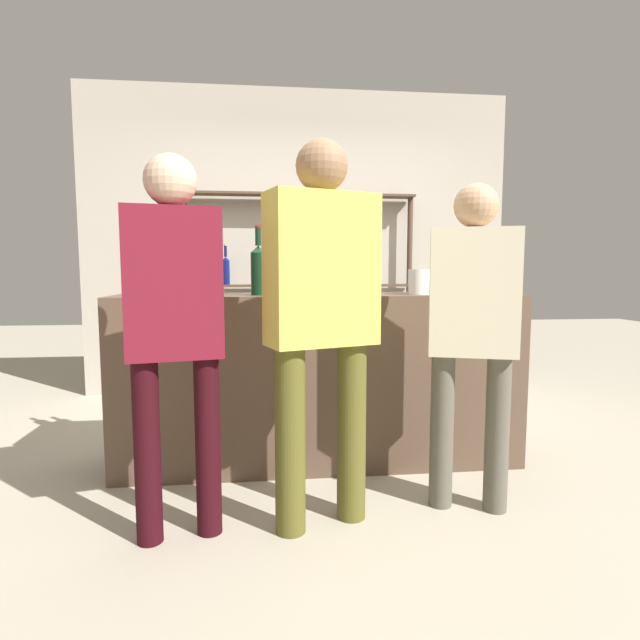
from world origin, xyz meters
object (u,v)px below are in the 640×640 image
(counter_bottle_0, at_px, (436,271))
(cork_jar, at_px, (419,282))
(counter_bottle_2, at_px, (258,269))
(customer_left, at_px, (174,315))
(counter_bottle_3, at_px, (490,273))
(counter_bottle_1, at_px, (140,272))
(counter_bottle_4, at_px, (170,269))
(customer_right, at_px, (473,321))
(server_behind_counter, at_px, (331,301))
(customer_center, at_px, (322,307))
(ice_bucket, at_px, (301,277))

(counter_bottle_0, height_order, cork_jar, counter_bottle_0)
(counter_bottle_0, bearing_deg, counter_bottle_2, -178.24)
(counter_bottle_0, xyz_separation_m, customer_left, (-1.38, -0.76, -0.18))
(cork_jar, bearing_deg, counter_bottle_3, 18.27)
(counter_bottle_1, distance_m, cork_jar, 1.63)
(counter_bottle_4, xyz_separation_m, customer_left, (0.17, -0.89, -0.19))
(counter_bottle_2, height_order, customer_left, customer_left)
(counter_bottle_0, height_order, counter_bottle_2, counter_bottle_2)
(counter_bottle_0, height_order, counter_bottle_3, counter_bottle_0)
(customer_right, bearing_deg, customer_left, 113.03)
(counter_bottle_4, relative_size, cork_jar, 2.51)
(counter_bottle_0, xyz_separation_m, server_behind_counter, (-0.54, 0.65, -0.22))
(counter_bottle_1, distance_m, server_behind_counter, 1.32)
(counter_bottle_0, height_order, counter_bottle_4, same)
(counter_bottle_1, bearing_deg, customer_right, -24.63)
(counter_bottle_2, relative_size, counter_bottle_4, 1.07)
(counter_bottle_0, distance_m, customer_center, 1.06)
(counter_bottle_0, bearing_deg, server_behind_counter, 129.47)
(ice_bucket, distance_m, customer_center, 0.79)
(counter_bottle_1, height_order, counter_bottle_4, counter_bottle_4)
(ice_bucket, height_order, cork_jar, ice_bucket)
(counter_bottle_2, distance_m, customer_center, 0.76)
(counter_bottle_3, relative_size, counter_bottle_4, 0.87)
(counter_bottle_1, bearing_deg, customer_center, -41.52)
(ice_bucket, height_order, server_behind_counter, server_behind_counter)
(counter_bottle_0, xyz_separation_m, counter_bottle_1, (-1.73, 0.15, -0.01))
(counter_bottle_3, bearing_deg, counter_bottle_1, 179.28)
(counter_bottle_2, xyz_separation_m, counter_bottle_4, (-0.51, 0.16, -0.00))
(counter_bottle_3, xyz_separation_m, customer_center, (-1.15, -0.83, -0.14))
(counter_bottle_3, relative_size, ice_bucket, 1.62)
(counter_bottle_2, bearing_deg, server_behind_counter, 53.63)
(counter_bottle_4, bearing_deg, counter_bottle_1, 175.68)
(counter_bottle_0, height_order, server_behind_counter, server_behind_counter)
(server_behind_counter, bearing_deg, counter_bottle_0, 37.69)
(counter_bottle_4, height_order, customer_right, customer_right)
(customer_left, distance_m, customer_right, 1.35)
(counter_bottle_0, relative_size, counter_bottle_3, 1.15)
(counter_bottle_4, height_order, ice_bucket, counter_bottle_4)
(counter_bottle_1, xyz_separation_m, cork_jar, (1.62, -0.19, -0.06))
(counter_bottle_1, height_order, counter_bottle_2, counter_bottle_2)
(counter_bottle_1, bearing_deg, counter_bottle_4, -4.32)
(counter_bottle_0, relative_size, counter_bottle_4, 1.00)
(counter_bottle_3, distance_m, customer_center, 1.43)
(counter_bottle_4, height_order, customer_left, customer_left)
(counter_bottle_0, distance_m, ice_bucket, 0.80)
(counter_bottle_1, distance_m, counter_bottle_4, 0.18)
(counter_bottle_2, bearing_deg, counter_bottle_4, 162.29)
(counter_bottle_1, xyz_separation_m, counter_bottle_2, (0.69, -0.18, 0.02))
(counter_bottle_0, relative_size, counter_bottle_1, 1.09)
(counter_bottle_1, relative_size, ice_bucket, 1.72)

